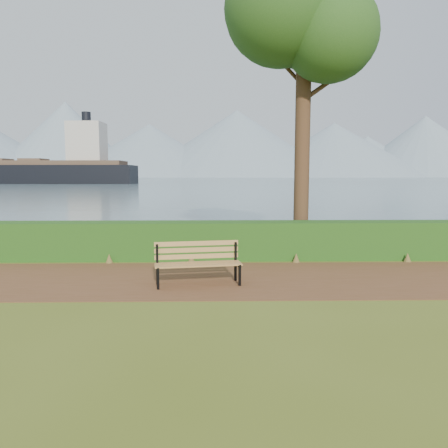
{
  "coord_description": "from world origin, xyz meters",
  "views": [
    {
      "loc": [
        -0.49,
        -8.98,
        2.25
      ],
      "look_at": [
        -0.28,
        1.2,
        1.1
      ],
      "focal_mm": 35.0,
      "sensor_mm": 36.0,
      "label": 1
    }
  ],
  "objects": [
    {
      "name": "ground",
      "position": [
        0.0,
        0.0,
        0.0
      ],
      "size": [
        140.0,
        140.0,
        0.0
      ],
      "primitive_type": "plane",
      "color": "#515F1B",
      "rests_on": "ground"
    },
    {
      "name": "path",
      "position": [
        0.0,
        0.3,
        0.01
      ],
      "size": [
        40.0,
        3.4,
        0.01
      ],
      "primitive_type": "cube",
      "color": "brown",
      "rests_on": "ground"
    },
    {
      "name": "hedge",
      "position": [
        0.0,
        2.6,
        0.5
      ],
      "size": [
        32.0,
        0.85,
        1.0
      ],
      "primitive_type": "cube",
      "color": "#1D4413",
      "rests_on": "ground"
    },
    {
      "name": "water",
      "position": [
        0.0,
        260.0,
        0.01
      ],
      "size": [
        700.0,
        510.0,
        0.0
      ],
      "primitive_type": "cube",
      "color": "slate",
      "rests_on": "ground"
    },
    {
      "name": "mountains",
      "position": [
        -9.17,
        406.05,
        27.7
      ],
      "size": [
        585.0,
        190.0,
        70.0
      ],
      "color": "gray",
      "rests_on": "ground"
    },
    {
      "name": "bench",
      "position": [
        -0.85,
        -0.15,
        0.51
      ],
      "size": [
        1.81,
        0.78,
        0.88
      ],
      "rotation": [
        0.0,
        0.0,
        0.16
      ],
      "color": "black",
      "rests_on": "ground"
    },
    {
      "name": "tree",
      "position": [
        1.96,
        3.37,
        6.75
      ],
      "size": [
        4.38,
        3.92,
        9.08
      ],
      "rotation": [
        0.0,
        0.0,
        0.32
      ],
      "color": "#3B2718",
      "rests_on": "ground"
    },
    {
      "name": "cargo_ship",
      "position": [
        -50.33,
        101.89,
        2.89
      ],
      "size": [
        64.19,
        12.19,
        19.39
      ],
      "rotation": [
        0.0,
        0.0,
        -0.03
      ],
      "color": "black",
      "rests_on": "ground"
    }
  ]
}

